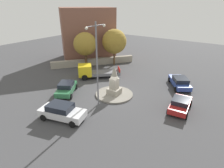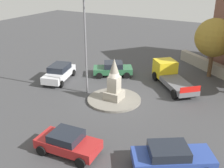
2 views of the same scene
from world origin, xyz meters
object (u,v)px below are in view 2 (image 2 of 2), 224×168
at_px(car_green_passing, 113,69).
at_px(car_blue_approaching, 171,157).
at_px(streetlamp, 85,35).
at_px(tree_mid_cluster, 214,38).
at_px(truck_yellow_waiting, 170,75).
at_px(car_white_parked_right, 59,72).
at_px(car_red_parked_left, 68,142).
at_px(monument, 114,82).

bearing_deg(car_green_passing, car_blue_approaching, -47.64).
height_order(streetlamp, tree_mid_cluster, streetlamp).
bearing_deg(car_green_passing, streetlamp, -88.36).
bearing_deg(streetlamp, truck_yellow_waiting, 43.84).
relative_size(streetlamp, tree_mid_cluster, 1.47).
distance_m(car_blue_approaching, car_green_passing, 14.63).
distance_m(car_white_parked_right, car_green_passing, 5.47).
bearing_deg(car_red_parked_left, tree_mid_cluster, 74.87).
bearing_deg(car_red_parked_left, streetlamp, 116.98).
distance_m(car_white_parked_right, truck_yellow_waiting, 10.80).
height_order(monument, tree_mid_cluster, tree_mid_cluster).
bearing_deg(car_red_parked_left, car_blue_approaching, 16.99).
xyz_separation_m(streetlamp, truck_yellow_waiting, (5.75, 5.53, -4.24)).
bearing_deg(car_red_parked_left, monument, 98.05).
height_order(car_white_parked_right, truck_yellow_waiting, truck_yellow_waiting).
bearing_deg(tree_mid_cluster, monument, -120.48).
bearing_deg(car_white_parked_right, car_blue_approaching, -27.03).
height_order(car_white_parked_right, car_green_passing, car_white_parked_right).
distance_m(streetlamp, car_green_passing, 6.61).
bearing_deg(truck_yellow_waiting, tree_mid_cluster, 55.10).
xyz_separation_m(streetlamp, car_green_passing, (-0.14, 4.89, -4.45)).
distance_m(streetlamp, car_blue_approaching, 12.22).
xyz_separation_m(monument, car_green_passing, (-2.99, 5.05, -0.96)).
height_order(truck_yellow_waiting, tree_mid_cluster, tree_mid_cluster).
bearing_deg(truck_yellow_waiting, car_blue_approaching, -70.91).
height_order(monument, car_red_parked_left, monument).
bearing_deg(tree_mid_cluster, car_blue_approaching, -85.83).
height_order(streetlamp, car_red_parked_left, streetlamp).
bearing_deg(car_green_passing, truck_yellow_waiting, 6.15).
relative_size(truck_yellow_waiting, tree_mid_cluster, 0.96).
xyz_separation_m(monument, streetlamp, (-2.85, 0.16, 3.48)).
bearing_deg(car_white_parked_right, car_red_parked_left, -47.71).
height_order(monument, truck_yellow_waiting, monument).
bearing_deg(tree_mid_cluster, car_red_parked_left, -105.13).
xyz_separation_m(monument, tree_mid_cluster, (5.73, 9.74, 2.32)).
height_order(car_red_parked_left, truck_yellow_waiting, truck_yellow_waiting).
bearing_deg(car_white_parked_right, car_green_passing, 43.39).
xyz_separation_m(streetlamp, car_blue_approaching, (9.71, -5.92, -4.46)).
bearing_deg(truck_yellow_waiting, car_white_parked_right, -156.02).
height_order(car_green_passing, tree_mid_cluster, tree_mid_cluster).
relative_size(car_blue_approaching, truck_yellow_waiting, 0.83).
bearing_deg(car_green_passing, car_red_parked_left, -72.13).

